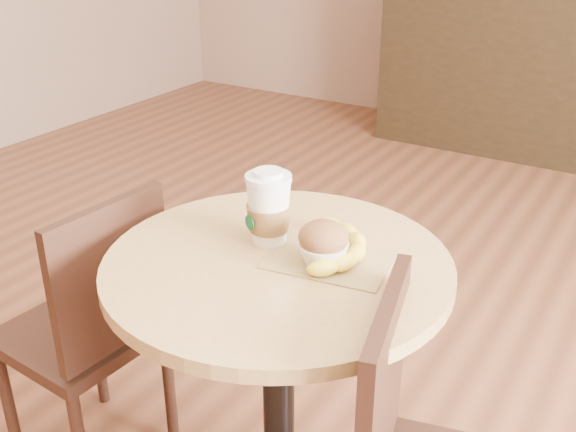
{
  "coord_description": "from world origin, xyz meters",
  "views": [
    {
      "loc": [
        0.6,
        -0.98,
        1.41
      ],
      "look_at": [
        -0.04,
        0.06,
        0.83
      ],
      "focal_mm": 42.0,
      "sensor_mm": 36.0,
      "label": 1
    }
  ],
  "objects_px": {
    "coffee_cup": "(269,210)",
    "chair_left": "(93,326)",
    "banana": "(332,247)",
    "cafe_table": "(278,347)",
    "muffin": "(323,244)"
  },
  "relations": [
    {
      "from": "muffin",
      "to": "banana",
      "type": "height_order",
      "value": "muffin"
    },
    {
      "from": "muffin",
      "to": "banana",
      "type": "xyz_separation_m",
      "value": [
        -0.0,
        0.04,
        -0.03
      ]
    },
    {
      "from": "coffee_cup",
      "to": "chair_left",
      "type": "bearing_deg",
      "value": -141.15
    },
    {
      "from": "coffee_cup",
      "to": "muffin",
      "type": "xyz_separation_m",
      "value": [
        0.15,
        -0.03,
        -0.02
      ]
    },
    {
      "from": "chair_left",
      "to": "coffee_cup",
      "type": "distance_m",
      "value": 0.61
    },
    {
      "from": "chair_left",
      "to": "coffee_cup",
      "type": "relative_size",
      "value": 4.98
    },
    {
      "from": "cafe_table",
      "to": "muffin",
      "type": "distance_m",
      "value": 0.28
    },
    {
      "from": "banana",
      "to": "coffee_cup",
      "type": "bearing_deg",
      "value": 165.85
    },
    {
      "from": "chair_left",
      "to": "banana",
      "type": "bearing_deg",
      "value": 106.21
    },
    {
      "from": "chair_left",
      "to": "banana",
      "type": "xyz_separation_m",
      "value": [
        0.6,
        0.13,
        0.33
      ]
    },
    {
      "from": "banana",
      "to": "cafe_table",
      "type": "bearing_deg",
      "value": -160.37
    },
    {
      "from": "cafe_table",
      "to": "muffin",
      "type": "xyz_separation_m",
      "value": [
        0.09,
        0.03,
        0.26
      ]
    },
    {
      "from": "chair_left",
      "to": "banana",
      "type": "distance_m",
      "value": 0.7
    },
    {
      "from": "cafe_table",
      "to": "coffee_cup",
      "type": "bearing_deg",
      "value": 135.03
    },
    {
      "from": "cafe_table",
      "to": "banana",
      "type": "bearing_deg",
      "value": 39.03
    }
  ]
}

